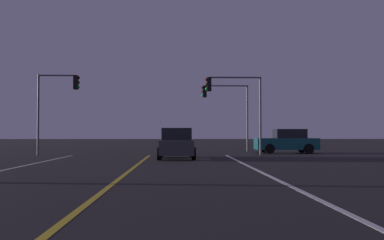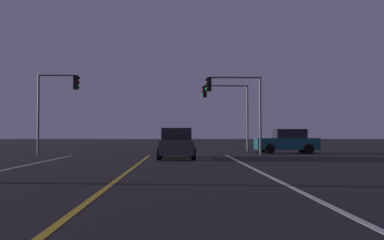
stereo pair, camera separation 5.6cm
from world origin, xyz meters
TOP-DOWN VIEW (x-y plane):
  - lane_edge_right at (4.88, 10.21)m, footprint 0.16×32.42m
  - lane_center_divider at (0.00, 10.21)m, footprint 0.16×32.42m
  - car_ahead_far at (1.74, 22.82)m, footprint 2.02×4.30m
  - car_crossing_side at (9.48, 29.21)m, footprint 4.30×2.02m
  - traffic_light_near_right at (5.39, 26.92)m, footprint 3.68×0.36m
  - traffic_light_near_left at (-5.90, 26.92)m, footprint 2.72×0.36m
  - traffic_light_far_right at (5.41, 32.42)m, footprint 3.64×0.36m

SIDE VIEW (x-z plane):
  - lane_edge_right at x=4.88m, z-range 0.00..0.01m
  - lane_center_divider at x=0.00m, z-range 0.00..0.01m
  - car_ahead_far at x=1.74m, z-range -0.03..1.67m
  - car_crossing_side at x=9.48m, z-range -0.03..1.67m
  - traffic_light_near_right at x=5.39m, z-range 1.28..6.38m
  - traffic_light_near_left at x=-5.90m, z-range 1.25..6.44m
  - traffic_light_far_right at x=5.41m, z-range 1.29..6.43m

